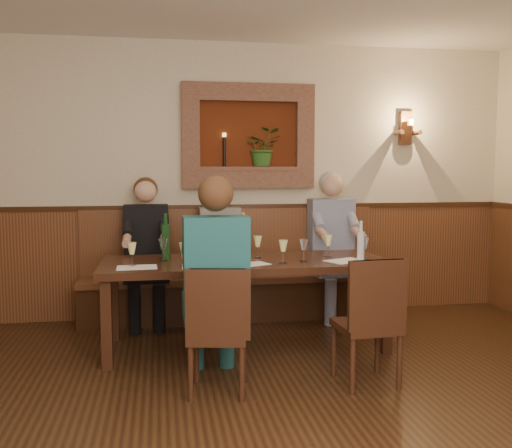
{
  "coord_description": "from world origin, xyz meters",
  "views": [
    {
      "loc": [
        -0.71,
        -2.87,
        1.53
      ],
      "look_at": [
        0.1,
        1.9,
        1.05
      ],
      "focal_mm": 40.0,
      "sensor_mm": 36.0,
      "label": 1
    }
  ],
  "objects": [
    {
      "name": "person_bench_mid",
      "position": [
        -0.12,
        2.69,
        0.57
      ],
      "size": [
        0.4,
        0.5,
        1.39
      ],
      "color": "#635D5A",
      "rests_on": "ground"
    },
    {
      "name": "wine_glass_7",
      "position": [
        0.74,
        1.91,
        0.85
      ],
      "size": [
        0.08,
        0.08,
        0.19
      ],
      "primitive_type": null,
      "color": "#FFFD98",
      "rests_on": "dining_table"
    },
    {
      "name": "wine_glass_5",
      "position": [
        0.12,
        1.95,
        0.85
      ],
      "size": [
        0.08,
        0.08,
        0.19
      ],
      "primitive_type": null,
      "color": "#FFFD98",
      "rests_on": "dining_table"
    },
    {
      "name": "wine_glass_8",
      "position": [
        1.01,
        1.71,
        0.85
      ],
      "size": [
        0.08,
        0.08,
        0.19
      ],
      "primitive_type": null,
      "color": "white",
      "rests_on": "dining_table"
    },
    {
      "name": "wine_glass_9",
      "position": [
        -0.26,
        1.52,
        0.85
      ],
      "size": [
        0.08,
        0.08,
        0.19
      ],
      "primitive_type": null,
      "color": "#FFFD98",
      "rests_on": "dining_table"
    },
    {
      "name": "wine_bottle_green_b",
      "position": [
        -0.66,
        2.01,
        0.91
      ],
      "size": [
        0.08,
        0.08,
        0.39
      ],
      "rotation": [
        0.0,
        0.0,
        0.15
      ],
      "color": "#19471E",
      "rests_on": "dining_table"
    },
    {
      "name": "chair_near_left",
      "position": [
        -0.34,
        0.88,
        0.26
      ],
      "size": [
        0.45,
        0.45,
        0.88
      ],
      "rotation": [
        0.0,
        0.0,
        -0.18
      ],
      "color": "black",
      "rests_on": "ground"
    },
    {
      "name": "bench",
      "position": [
        0.0,
        2.79,
        0.33
      ],
      "size": [
        3.0,
        0.45,
        1.11
      ],
      "color": "#381E0F",
      "rests_on": "ground"
    },
    {
      "name": "person_chair_front",
      "position": [
        -0.33,
        1.07,
        0.61
      ],
      "size": [
        0.44,
        0.54,
        1.48
      ],
      "color": "#163A4F",
      "rests_on": "ground"
    },
    {
      "name": "wine_glass_10",
      "position": [
        0.28,
        1.64,
        0.85
      ],
      "size": [
        0.08,
        0.08,
        0.19
      ],
      "primitive_type": null,
      "color": "#FFFD98",
      "rests_on": "dining_table"
    },
    {
      "name": "person_bench_left",
      "position": [
        -0.84,
        2.69,
        0.59
      ],
      "size": [
        0.42,
        0.52,
        1.44
      ],
      "color": "black",
      "rests_on": "ground"
    },
    {
      "name": "chair_near_right",
      "position": [
        0.72,
        0.87,
        0.27
      ],
      "size": [
        0.43,
        0.43,
        0.91
      ],
      "rotation": [
        0.0,
        0.0,
        0.07
      ],
      "color": "black",
      "rests_on": "ground"
    },
    {
      "name": "tasting_sheet_b",
      "position": [
        0.02,
        1.63,
        0.75
      ],
      "size": [
        0.32,
        0.28,
        0.0
      ],
      "primitive_type": "cube",
      "rotation": [
        0.0,
        0.0,
        0.4
      ],
      "color": "white",
      "rests_on": "dining_table"
    },
    {
      "name": "tasting_sheet_c",
      "position": [
        0.82,
        1.66,
        0.75
      ],
      "size": [
        0.39,
        0.34,
        0.0
      ],
      "primitive_type": "cube",
      "rotation": [
        0.0,
        0.0,
        0.42
      ],
      "color": "white",
      "rests_on": "dining_table"
    },
    {
      "name": "wine_glass_2",
      "position": [
        -0.53,
        1.6,
        0.85
      ],
      "size": [
        0.08,
        0.08,
        0.19
      ],
      "primitive_type": null,
      "color": "#FFFD98",
      "rests_on": "dining_table"
    },
    {
      "name": "wainscoting",
      "position": [
        0.0,
        -0.0,
        0.59
      ],
      "size": [
        6.02,
        6.02,
        1.15
      ],
      "color": "#4E2D16",
      "rests_on": "ground"
    },
    {
      "name": "water_bottle",
      "position": [
        0.94,
        1.64,
        0.88
      ],
      "size": [
        0.08,
        0.08,
        0.34
      ],
      "rotation": [
        0.0,
        0.0,
        0.39
      ],
      "color": "silver",
      "rests_on": "dining_table"
    },
    {
      "name": "tasting_sheet_a",
      "position": [
        -0.89,
        1.63,
        0.75
      ],
      "size": [
        0.32,
        0.23,
        0.0
      ],
      "primitive_type": "cube",
      "rotation": [
        0.0,
        0.0,
        0.03
      ],
      "color": "white",
      "rests_on": "dining_table"
    },
    {
      "name": "wine_glass_3",
      "position": [
        -0.27,
        1.97,
        0.85
      ],
      "size": [
        0.08,
        0.08,
        0.19
      ],
      "primitive_type": null,
      "color": "white",
      "rests_on": "dining_table"
    },
    {
      "name": "dining_table",
      "position": [
        0.0,
        1.85,
        0.68
      ],
      "size": [
        2.4,
        0.9,
        0.75
      ],
      "color": "black",
      "rests_on": "ground"
    },
    {
      "name": "wine_glass_6",
      "position": [
        0.47,
        1.69,
        0.85
      ],
      "size": [
        0.08,
        0.08,
        0.19
      ],
      "primitive_type": null,
      "color": "white",
      "rests_on": "dining_table"
    },
    {
      "name": "wine_glass_4",
      "position": [
        -0.07,
        1.69,
        0.85
      ],
      "size": [
        0.08,
        0.08,
        0.19
      ],
      "primitive_type": null,
      "color": "#FFFD98",
      "rests_on": "dining_table"
    },
    {
      "name": "wine_glass_0",
      "position": [
        -0.93,
        1.7,
        0.85
      ],
      "size": [
        0.08,
        0.08,
        0.19
      ],
      "primitive_type": null,
      "color": "#FFFD98",
      "rests_on": "dining_table"
    },
    {
      "name": "tasting_sheet_d",
      "position": [
        -0.39,
        1.57,
        0.75
      ],
      "size": [
        0.32,
        0.24,
        0.0
      ],
      "primitive_type": "cube",
      "rotation": [
        0.0,
        0.0,
        -0.04
      ],
      "color": "white",
      "rests_on": "dining_table"
    },
    {
      "name": "wall_sconce",
      "position": [
        1.9,
        2.93,
        1.94
      ],
      "size": [
        0.25,
        0.2,
        0.35
      ],
      "color": "#4E2D16",
      "rests_on": "ground"
    },
    {
      "name": "wine_bottle_green_a",
      "position": [
        -0.01,
        1.88,
        0.92
      ],
      "size": [
        0.09,
        0.09,
        0.4
      ],
      "rotation": [
        0.0,
        0.0,
        0.37
      ],
      "color": "#19471E",
      "rests_on": "dining_table"
    },
    {
      "name": "spittoon_bucket",
      "position": [
        -0.24,
        1.85,
        0.89
      ],
      "size": [
        0.27,
        0.27,
        0.27
      ],
      "primitive_type": "cylinder",
      "rotation": [
        0.0,
        0.0,
        0.14
      ],
      "color": "red",
      "rests_on": "dining_table"
    },
    {
      "name": "wall_niche",
      "position": [
        0.24,
        2.94,
        1.81
      ],
      "size": [
        1.36,
        0.3,
        1.06
      ],
      "color": "#56200C",
      "rests_on": "ground"
    },
    {
      "name": "wine_glass_1",
      "position": [
        -0.68,
        1.93,
        0.85
      ],
      "size": [
        0.08,
        0.08,
        0.19
      ],
      "primitive_type": null,
      "color": "white",
      "rests_on": "dining_table"
    },
    {
      "name": "person_bench_right",
      "position": [
        1.04,
        2.69,
        0.62
      ],
      "size": [
        0.45,
        0.55,
        1.49
      ],
      "color": "navy",
      "rests_on": "ground"
    },
    {
      "name": "room_shell",
      "position": [
        0.0,
        0.0,
        1.89
      ],
      "size": [
        6.04,
        6.04,
        2.82
      ],
      "color": "beige",
      "rests_on": "ground"
    }
  ]
}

